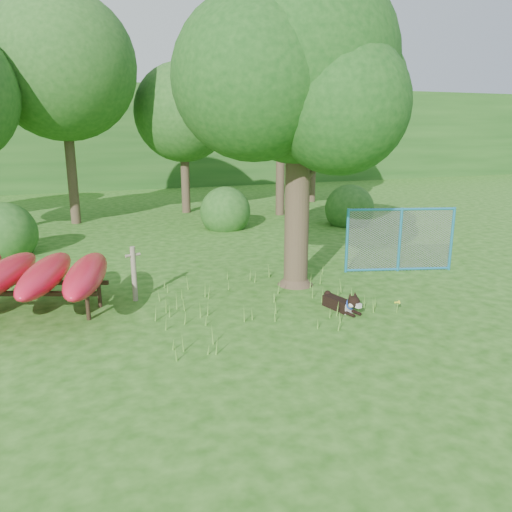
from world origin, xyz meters
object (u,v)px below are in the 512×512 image
object	(u,v)px
husky_dog	(343,303)
fence_section	(400,240)
oak_tree	(297,75)
kayak_rack	(25,274)

from	to	relation	value
husky_dog	fence_section	bearing A→B (deg)	23.48
oak_tree	husky_dog	bearing A→B (deg)	-85.01
kayak_rack	fence_section	bearing A→B (deg)	20.83
husky_dog	kayak_rack	bearing A→B (deg)	147.46
kayak_rack	husky_dog	bearing A→B (deg)	1.40
oak_tree	kayak_rack	size ratio (longest dim) A/B	1.76
oak_tree	kayak_rack	world-z (taller)	oak_tree
oak_tree	fence_section	bearing A→B (deg)	1.49
kayak_rack	fence_section	world-z (taller)	fence_section
kayak_rack	husky_dog	distance (m)	6.17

